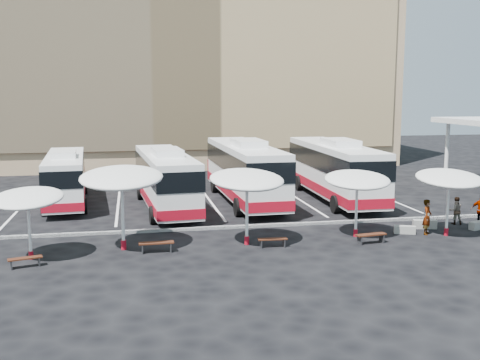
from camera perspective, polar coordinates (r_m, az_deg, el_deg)
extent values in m
plane|color=black|center=(29.44, -0.80, -5.17)|extent=(120.00, 120.00, 0.00)
cube|color=tan|center=(60.57, -6.36, 13.86)|extent=(42.00, 18.00, 25.00)
cube|color=tan|center=(51.50, -5.49, 14.22)|extent=(40.00, 0.30, 20.00)
cylinder|color=white|center=(48.38, 20.27, 2.68)|extent=(0.30, 0.30, 4.80)
cube|color=black|center=(29.90, -0.97, -4.81)|extent=(34.00, 0.25, 0.15)
cube|color=white|center=(37.46, -21.50, -2.75)|extent=(0.15, 12.00, 0.01)
cube|color=white|center=(36.82, -12.28, -2.52)|extent=(0.15, 12.00, 0.01)
cube|color=white|center=(37.16, -2.99, -2.23)|extent=(0.15, 12.00, 0.01)
cube|color=white|center=(38.43, 5.91, -1.89)|extent=(0.15, 12.00, 0.01)
cube|color=white|center=(40.57, 14.05, -1.55)|extent=(0.15, 12.00, 0.01)
cube|color=white|center=(38.12, -17.31, 0.37)|extent=(3.07, 11.11, 2.74)
cube|color=black|center=(38.05, -17.34, 1.19)|extent=(3.13, 11.17, 1.01)
cube|color=#9F0B1B|center=(38.28, -17.24, -1.12)|extent=(3.13, 11.17, 0.50)
cube|color=#9F0B1B|center=(43.65, -17.02, 0.50)|extent=(2.35, 0.35, 1.28)
cube|color=white|center=(37.03, -17.47, 2.55)|extent=(1.66, 2.84, 0.37)
cylinder|color=black|center=(41.54, -18.64, -0.87)|extent=(0.39, 0.94, 0.91)
cylinder|color=black|center=(41.46, -15.49, -0.75)|extent=(0.39, 0.94, 0.91)
cylinder|color=black|center=(34.81, -19.30, -2.72)|extent=(0.39, 0.94, 0.91)
cylinder|color=black|center=(34.70, -15.53, -2.57)|extent=(0.39, 0.94, 0.91)
cube|color=white|center=(34.98, -7.61, 0.25)|extent=(3.41, 12.17, 3.00)
cube|color=black|center=(34.90, -7.63, 1.22)|extent=(3.47, 12.23, 1.10)
cube|color=#9F0B1B|center=(35.16, -7.57, -1.53)|extent=(3.47, 12.23, 0.55)
cube|color=#9F0B1B|center=(40.99, -8.73, 0.42)|extent=(2.57, 0.39, 1.40)
cube|color=white|center=(33.78, -7.43, 2.86)|extent=(1.83, 3.12, 0.40)
cylinder|color=black|center=(38.51, -10.12, -1.21)|extent=(0.43, 1.02, 1.00)
cylinder|color=black|center=(38.81, -6.44, -1.05)|extent=(0.43, 1.02, 1.00)
cylinder|color=black|center=(31.18, -8.83, -3.54)|extent=(0.43, 1.02, 1.00)
cylinder|color=black|center=(31.55, -4.30, -3.31)|extent=(0.43, 1.02, 1.00)
cube|color=white|center=(36.94, 0.45, 1.06)|extent=(3.05, 13.18, 3.28)
cube|color=black|center=(36.86, 0.46, 2.07)|extent=(3.11, 13.25, 1.20)
cube|color=#9F0B1B|center=(37.12, 0.45, -0.78)|extent=(3.11, 13.25, 0.60)
cube|color=#9F0B1B|center=(43.41, -1.47, 1.13)|extent=(2.80, 0.29, 1.53)
cube|color=white|center=(35.67, 0.85, 3.79)|extent=(1.83, 3.32, 0.44)
cylinder|color=black|center=(40.62, -2.63, -0.50)|extent=(0.41, 1.10, 1.09)
cylinder|color=black|center=(41.17, 1.13, -0.37)|extent=(0.41, 1.10, 1.09)
cylinder|color=black|center=(32.70, -0.18, -2.77)|extent=(0.41, 1.10, 1.09)
cylinder|color=black|center=(33.38, 4.41, -2.56)|extent=(0.41, 1.10, 1.09)
cube|color=white|center=(38.29, 9.53, 1.18)|extent=(3.01, 13.04, 3.25)
cube|color=black|center=(38.21, 9.55, 2.15)|extent=(3.08, 13.11, 1.19)
cube|color=#9F0B1B|center=(38.46, 9.48, -0.58)|extent=(3.08, 13.11, 0.60)
cube|color=#9F0B1B|center=(44.52, 6.77, 1.25)|extent=(2.77, 0.28, 1.51)
cube|color=white|center=(37.08, 10.15, 3.78)|extent=(1.81, 3.29, 0.43)
cylinder|color=black|center=(41.69, 6.02, -0.31)|extent=(0.40, 1.09, 1.08)
cylinder|color=black|center=(42.49, 9.53, -0.21)|extent=(0.40, 1.09, 1.08)
cylinder|color=black|center=(34.07, 9.69, -2.44)|extent=(0.40, 1.09, 1.08)
cylinder|color=black|center=(35.05, 13.87, -2.26)|extent=(0.40, 1.09, 1.08)
cylinder|color=white|center=(25.84, -20.60, -4.71)|extent=(0.14, 0.14, 2.65)
cylinder|color=#9F0B1B|center=(26.12, -20.47, -7.16)|extent=(0.23, 0.23, 0.35)
ellipsoid|color=silver|center=(25.57, -20.77, -1.72)|extent=(3.49, 3.52, 0.91)
cylinder|color=white|center=(26.15, -11.84, -3.44)|extent=(0.17, 0.17, 3.30)
cylinder|color=#9F0B1B|center=(26.49, -11.74, -6.46)|extent=(0.26, 0.26, 0.44)
ellipsoid|color=silver|center=(25.85, -11.95, 0.27)|extent=(4.08, 4.12, 1.13)
cylinder|color=white|center=(26.45, 0.70, -3.35)|extent=(0.17, 0.17, 3.08)
cylinder|color=#9F0B1B|center=(26.77, 0.69, -6.15)|extent=(0.26, 0.26, 0.41)
ellipsoid|color=silver|center=(26.17, 0.71, 0.06)|extent=(4.03, 4.07, 1.06)
cylinder|color=white|center=(28.56, 11.74, -2.87)|extent=(0.15, 0.15, 2.84)
cylinder|color=#9F0B1B|center=(28.83, 11.66, -5.27)|extent=(0.23, 0.23, 0.38)
ellipsoid|color=silver|center=(28.31, 11.83, 0.04)|extent=(3.60, 3.64, 0.97)
cylinder|color=white|center=(30.01, 20.34, -2.64)|extent=(0.15, 0.15, 2.88)
cylinder|color=#9F0B1B|center=(30.27, 20.21, -4.96)|extent=(0.23, 0.23, 0.38)
ellipsoid|color=silver|center=(29.77, 20.49, 0.17)|extent=(3.62, 3.66, 0.99)
cube|color=black|center=(24.96, -21.01, -7.43)|extent=(1.39, 0.71, 0.05)
cube|color=black|center=(24.98, -22.22, -7.98)|extent=(0.14, 0.34, 0.36)
cube|color=black|center=(25.07, -19.75, -7.78)|extent=(0.14, 0.34, 0.36)
cube|color=black|center=(25.68, -8.50, -6.33)|extent=(1.57, 0.43, 0.06)
cube|color=black|center=(25.73, -9.90, -6.89)|extent=(0.06, 0.40, 0.42)
cube|color=black|center=(25.78, -7.08, -6.79)|extent=(0.06, 0.40, 0.42)
cube|color=black|center=(26.32, 3.33, -6.00)|extent=(1.38, 0.44, 0.05)
cube|color=black|center=(26.28, 2.15, -6.49)|extent=(0.07, 0.35, 0.36)
cube|color=black|center=(26.48, 4.49, -6.39)|extent=(0.07, 0.35, 0.36)
cube|color=black|center=(27.62, 13.16, -5.42)|extent=(1.56, 0.61, 0.06)
cube|color=black|center=(27.37, 12.06, -6.02)|extent=(0.11, 0.39, 0.40)
cube|color=black|center=(28.00, 14.21, -5.76)|extent=(0.11, 0.39, 0.40)
cube|color=gray|center=(30.04, 16.38, -4.86)|extent=(1.12, 0.72, 0.40)
cube|color=gray|center=(31.46, 18.25, -4.29)|extent=(1.27, 0.70, 0.45)
cube|color=gray|center=(32.29, 23.07, -4.25)|extent=(1.18, 0.72, 0.42)
imported|color=black|center=(30.04, 18.50, -3.59)|extent=(0.76, 0.78, 1.80)
imported|color=black|center=(32.91, 21.08, -2.92)|extent=(0.85, 0.73, 1.52)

